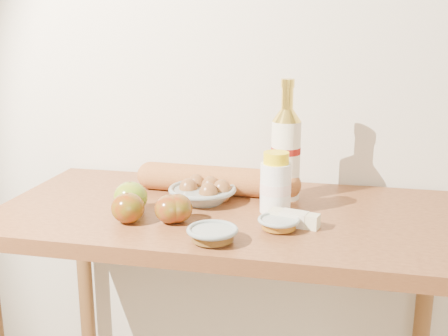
{
  "coord_description": "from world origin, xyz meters",
  "views": [
    {
      "loc": [
        0.3,
        -0.18,
        1.38
      ],
      "look_at": [
        0.0,
        1.15,
        1.02
      ],
      "focal_mm": 45.0,
      "sensor_mm": 36.0,
      "label": 1
    }
  ],
  "objects_px": {
    "table": "(226,253)",
    "cream_bottle": "(276,184)",
    "bourbon_bottle": "(286,151)",
    "baguette": "(217,180)",
    "egg_bowl": "(203,192)"
  },
  "relations": [
    {
      "from": "bourbon_bottle",
      "to": "egg_bowl",
      "type": "relative_size",
      "value": 1.35
    },
    {
      "from": "table",
      "to": "cream_bottle",
      "type": "bearing_deg",
      "value": 5.13
    },
    {
      "from": "egg_bowl",
      "to": "baguette",
      "type": "height_order",
      "value": "baguette"
    },
    {
      "from": "cream_bottle",
      "to": "egg_bowl",
      "type": "bearing_deg",
      "value": 156.4
    },
    {
      "from": "bourbon_bottle",
      "to": "cream_bottle",
      "type": "xyz_separation_m",
      "value": [
        -0.01,
        -0.12,
        -0.06
      ]
    },
    {
      "from": "table",
      "to": "cream_bottle",
      "type": "xyz_separation_m",
      "value": [
        0.13,
        0.01,
        0.2
      ]
    },
    {
      "from": "bourbon_bottle",
      "to": "baguette",
      "type": "relative_size",
      "value": 0.68
    },
    {
      "from": "table",
      "to": "cream_bottle",
      "type": "height_order",
      "value": "cream_bottle"
    },
    {
      "from": "cream_bottle",
      "to": "baguette",
      "type": "distance_m",
      "value": 0.22
    },
    {
      "from": "cream_bottle",
      "to": "baguette",
      "type": "bearing_deg",
      "value": 134.38
    },
    {
      "from": "cream_bottle",
      "to": "table",
      "type": "bearing_deg",
      "value": 172.5
    },
    {
      "from": "table",
      "to": "bourbon_bottle",
      "type": "height_order",
      "value": "bourbon_bottle"
    },
    {
      "from": "baguette",
      "to": "egg_bowl",
      "type": "bearing_deg",
      "value": -101.24
    },
    {
      "from": "bourbon_bottle",
      "to": "cream_bottle",
      "type": "relative_size",
      "value": 2.09
    },
    {
      "from": "cream_bottle",
      "to": "baguette",
      "type": "height_order",
      "value": "cream_bottle"
    }
  ]
}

